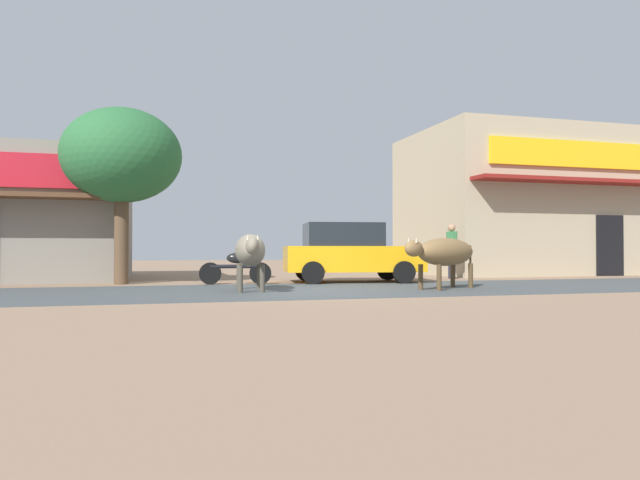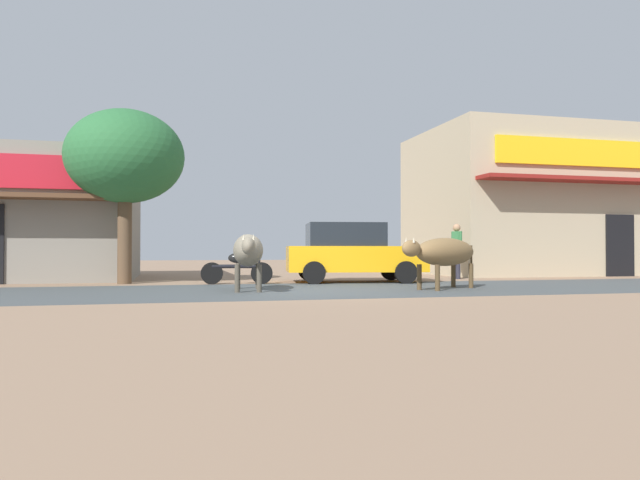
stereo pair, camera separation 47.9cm
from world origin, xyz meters
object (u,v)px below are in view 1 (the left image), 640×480
(roadside_tree, at_px, (122,157))
(pedestrian_by_shop, at_px, (452,247))
(parked_motorcycle, at_px, (237,267))
(cow_near_brown, at_px, (250,251))
(parked_hatchback_car, at_px, (349,252))
(cow_far_dark, at_px, (445,252))

(roadside_tree, xyz_separation_m, pedestrian_by_shop, (9.78, 0.31, -2.34))
(roadside_tree, relative_size, parked_motorcycle, 2.48)
(roadside_tree, bearing_deg, cow_near_brown, -50.57)
(parked_motorcycle, relative_size, cow_near_brown, 0.73)
(roadside_tree, distance_m, parked_motorcycle, 4.18)
(parked_hatchback_car, relative_size, parked_motorcycle, 2.16)
(pedestrian_by_shop, bearing_deg, roadside_tree, -178.18)
(parked_motorcycle, height_order, pedestrian_by_shop, pedestrian_by_shop)
(cow_near_brown, bearing_deg, pedestrian_by_shop, 28.33)
(parked_motorcycle, relative_size, pedestrian_by_shop, 1.09)
(parked_hatchback_car, height_order, parked_motorcycle, parked_hatchback_car)
(roadside_tree, relative_size, cow_far_dark, 1.81)
(roadside_tree, bearing_deg, parked_hatchback_car, -5.68)
(cow_far_dark, bearing_deg, parked_motorcycle, 144.20)
(cow_far_dark, xyz_separation_m, pedestrian_by_shop, (2.54, 4.33, 0.16))
(parked_motorcycle, distance_m, cow_near_brown, 2.59)
(parked_motorcycle, height_order, cow_far_dark, cow_far_dark)
(roadside_tree, distance_m, parked_hatchback_car, 6.62)
(cow_near_brown, bearing_deg, cow_far_dark, -7.48)
(parked_hatchback_car, distance_m, pedestrian_by_shop, 3.80)
(parked_motorcycle, bearing_deg, cow_near_brown, -91.52)
(roadside_tree, bearing_deg, parked_motorcycle, -16.91)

